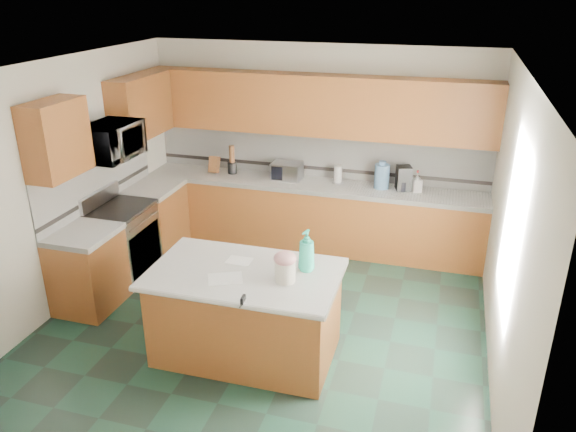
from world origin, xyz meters
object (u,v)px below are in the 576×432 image
(island_top, at_px, (245,274))
(treat_jar, at_px, (285,271))
(soap_bottle_island, at_px, (307,251))
(coffee_maker, at_px, (404,178))
(island_base, at_px, (246,316))
(toaster_oven, at_px, (287,171))
(knife_block, at_px, (214,164))

(island_top, distance_m, treat_jar, 0.44)
(soap_bottle_island, distance_m, coffee_maker, 2.56)
(island_base, xyz_separation_m, treat_jar, (0.42, -0.07, 0.59))
(island_base, height_order, toaster_oven, toaster_oven)
(island_top, bearing_deg, island_base, 0.00)
(island_base, distance_m, treat_jar, 0.72)
(island_base, height_order, coffee_maker, coffee_maker)
(treat_jar, height_order, soap_bottle_island, soap_bottle_island)
(island_base, distance_m, toaster_oven, 2.73)
(treat_jar, xyz_separation_m, knife_block, (-1.85, 2.70, 0.02))
(island_top, xyz_separation_m, soap_bottle_island, (0.55, 0.18, 0.23))
(treat_jar, bearing_deg, coffee_maker, 93.41)
(coffee_maker, bearing_deg, soap_bottle_island, -121.25)
(treat_jar, height_order, knife_block, knife_block)
(treat_jar, bearing_deg, knife_block, 143.72)
(island_top, bearing_deg, knife_block, 118.08)
(island_base, height_order, knife_block, knife_block)
(treat_jar, bearing_deg, toaster_oven, 125.46)
(knife_block, relative_size, toaster_oven, 0.58)
(knife_block, bearing_deg, coffee_maker, 2.59)
(treat_jar, relative_size, soap_bottle_island, 0.49)
(treat_jar, xyz_separation_m, coffee_maker, (0.78, 2.73, 0.06))
(soap_bottle_island, relative_size, knife_block, 1.75)
(knife_block, bearing_deg, soap_bottle_island, -49.15)
(island_base, relative_size, treat_jar, 8.52)
(island_base, bearing_deg, island_top, 0.00)
(soap_bottle_island, height_order, knife_block, soap_bottle_island)
(island_top, distance_m, coffee_maker, 2.93)
(treat_jar, distance_m, toaster_oven, 2.81)
(knife_block, xyz_separation_m, coffee_maker, (2.63, 0.03, 0.04))
(island_top, height_order, knife_block, knife_block)
(island_base, bearing_deg, coffee_maker, 65.32)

